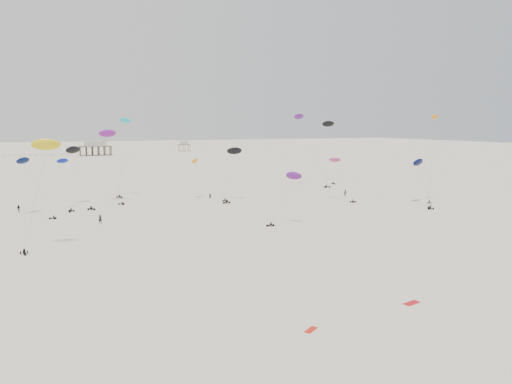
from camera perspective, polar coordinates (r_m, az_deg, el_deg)
name	(u,v)px	position (r m, az deg, el deg)	size (l,w,h in m)	color
ground_plane	(153,175)	(213.32, -11.68, 1.88)	(900.00, 900.00, 0.00)	beige
pavilion_main	(95,149)	(360.08, -17.88, 4.68)	(21.00, 13.00, 9.80)	brown
pavilion_small	(184,147)	(401.53, -8.22, 5.14)	(9.00, 7.00, 8.00)	brown
pier_fence	(12,156)	(359.65, -26.15, 3.70)	(80.20, 0.20, 1.50)	black
rig_0	(43,161)	(92.69, -23.21, 3.24)	(7.44, 7.24, 18.99)	black
rig_2	(288,187)	(106.34, 3.71, 0.59)	(8.68, 4.04, 11.60)	black
rig_3	(66,180)	(132.69, -20.93, 1.29)	(3.86, 9.13, 13.17)	black
rig_4	(124,139)	(152.31, -14.88, 5.86)	(5.98, 7.76, 23.43)	black
rig_5	(433,143)	(145.51, 19.59, 5.34)	(7.46, 6.90, 24.11)	black
rig_6	(77,162)	(139.39, -19.80, 3.28)	(6.78, 16.29, 18.45)	black
rig_8	(233,163)	(139.05, -2.70, 3.37)	(8.01, 7.59, 15.19)	black
rig_9	(28,170)	(128.42, -24.62, 2.31)	(8.81, 13.07, 16.31)	black
rig_10	(340,172)	(141.82, 9.62, 2.22)	(3.99, 10.33, 12.88)	black
rig_11	(202,170)	(142.85, -6.22, 2.50)	(8.71, 11.64, 14.24)	black
rig_12	(306,134)	(172.10, 5.72, 6.65)	(9.84, 11.85, 25.56)	black
rig_13	(329,129)	(192.12, 8.30, 7.16)	(9.11, 15.92, 24.83)	black
rig_14	(420,170)	(141.55, 18.25, 2.38)	(9.26, 14.72, 15.52)	black
rig_15	(109,141)	(142.54, -16.45, 5.59)	(5.64, 10.47, 20.35)	black
spectator_0	(100,223)	(112.74, -17.36, -3.46)	(0.83, 0.57, 2.29)	black
spectator_1	(345,196)	(150.68, 10.18, -0.47)	(1.07, 0.62, 2.19)	black
spectator_2	(19,212)	(134.13, -25.49, -2.11)	(1.27, 0.68, 2.15)	black
spectator_3	(210,199)	(143.71, -5.27, -0.77)	(0.71, 0.49, 1.94)	black
grounded_kite_a	(412,303)	(63.79, 17.35, -12.05)	(2.20, 0.90, 0.08)	#B90B13
grounded_kite_b	(311,330)	(54.05, 6.29, -15.42)	(1.80, 0.70, 0.07)	red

